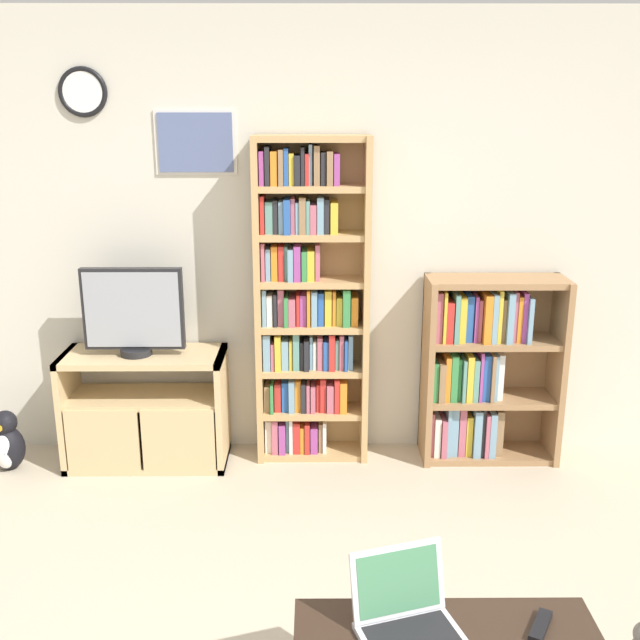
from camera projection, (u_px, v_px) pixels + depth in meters
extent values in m
cube|color=beige|center=(311.00, 241.00, 4.42)|extent=(6.23, 0.06, 2.60)
torus|color=black|center=(83.00, 92.00, 4.13)|extent=(0.27, 0.03, 0.27)
cylinder|color=white|center=(83.00, 92.00, 4.13)|extent=(0.22, 0.02, 0.22)
cube|color=silver|center=(196.00, 142.00, 4.22)|extent=(0.46, 0.01, 0.36)
cube|color=slate|center=(196.00, 142.00, 4.21)|extent=(0.42, 0.02, 0.33)
cube|color=tan|center=(70.00, 408.00, 4.43)|extent=(0.04, 0.40, 0.69)
cube|color=tan|center=(223.00, 408.00, 4.44)|extent=(0.04, 0.40, 0.69)
cube|color=tan|center=(143.00, 356.00, 4.35)|extent=(0.94, 0.40, 0.04)
cube|color=tan|center=(150.00, 458.00, 4.53)|extent=(0.94, 0.40, 0.04)
cube|color=tan|center=(146.00, 397.00, 4.42)|extent=(0.87, 0.37, 0.04)
cube|color=tan|center=(103.00, 441.00, 4.29)|extent=(0.42, 0.02, 0.38)
cube|color=tan|center=(178.00, 440.00, 4.29)|extent=(0.42, 0.02, 0.38)
cylinder|color=black|center=(136.00, 351.00, 4.32)|extent=(0.18, 0.18, 0.04)
cube|color=black|center=(133.00, 309.00, 4.24)|extent=(0.57, 0.05, 0.47)
cube|color=#9399A3|center=(132.00, 310.00, 4.22)|extent=(0.54, 0.01, 0.44)
cube|color=tan|center=(259.00, 305.00, 4.34)|extent=(0.04, 0.25, 1.92)
cube|color=tan|center=(366.00, 304.00, 4.35)|extent=(0.04, 0.25, 1.92)
cube|color=tan|center=(312.00, 299.00, 4.46)|extent=(0.66, 0.02, 1.92)
cube|color=tan|center=(313.00, 452.00, 4.61)|extent=(0.59, 0.22, 0.04)
cube|color=tan|center=(312.00, 411.00, 4.53)|extent=(0.59, 0.22, 0.04)
cube|color=tan|center=(312.00, 370.00, 4.46)|extent=(0.59, 0.22, 0.04)
cube|color=tan|center=(312.00, 327.00, 4.38)|extent=(0.59, 0.22, 0.04)
cube|color=tan|center=(312.00, 282.00, 4.31)|extent=(0.59, 0.22, 0.04)
cube|color=tan|center=(312.00, 236.00, 4.23)|extent=(0.59, 0.22, 0.04)
cube|color=tan|center=(312.00, 188.00, 4.16)|extent=(0.59, 0.22, 0.04)
cube|color=tan|center=(312.00, 138.00, 4.08)|extent=(0.59, 0.22, 0.04)
cube|color=white|center=(269.00, 433.00, 4.59)|extent=(0.04, 0.15, 0.21)
cube|color=#B75B70|center=(276.00, 432.00, 4.58)|extent=(0.04, 0.19, 0.22)
cube|color=#9E4293|center=(283.00, 434.00, 4.58)|extent=(0.04, 0.19, 0.19)
cube|color=#5B9389|center=(288.00, 432.00, 4.59)|extent=(0.02, 0.15, 0.21)
cube|color=white|center=(291.00, 432.00, 4.58)|extent=(0.02, 0.17, 0.22)
cube|color=red|center=(297.00, 434.00, 4.58)|extent=(0.04, 0.17, 0.20)
cube|color=orange|center=(302.00, 436.00, 4.59)|extent=(0.02, 0.17, 0.17)
cube|color=red|center=(307.00, 434.00, 4.58)|extent=(0.03, 0.18, 0.19)
cube|color=#9E4293|center=(314.00, 436.00, 4.59)|extent=(0.04, 0.18, 0.16)
cube|color=#93704C|center=(320.00, 434.00, 4.59)|extent=(0.02, 0.15, 0.18)
cube|color=white|center=(324.00, 433.00, 4.59)|extent=(0.02, 0.16, 0.20)
cube|color=#93704C|center=(268.00, 395.00, 4.52)|extent=(0.03, 0.17, 0.16)
cube|color=#388947|center=(273.00, 395.00, 4.51)|extent=(0.02, 0.20, 0.18)
cube|color=red|center=(278.00, 394.00, 4.52)|extent=(0.04, 0.15, 0.18)
cube|color=#2856A8|center=(285.00, 393.00, 4.52)|extent=(0.04, 0.16, 0.19)
cube|color=#759EB7|center=(292.00, 393.00, 4.51)|extent=(0.03, 0.18, 0.20)
cube|color=orange|center=(298.00, 393.00, 4.51)|extent=(0.03, 0.16, 0.20)
cube|color=#232328|center=(304.00, 394.00, 4.51)|extent=(0.03, 0.18, 0.18)
cube|color=#B75B70|center=(308.00, 395.00, 4.51)|extent=(0.02, 0.18, 0.17)
cube|color=#B75B70|center=(313.00, 395.00, 4.51)|extent=(0.03, 0.19, 0.16)
cube|color=red|center=(318.00, 394.00, 4.52)|extent=(0.02, 0.15, 0.17)
cube|color=red|center=(323.00, 392.00, 4.51)|extent=(0.04, 0.17, 0.21)
cube|color=#B75B70|center=(330.00, 395.00, 4.51)|extent=(0.04, 0.19, 0.17)
cube|color=red|center=(337.00, 392.00, 4.51)|extent=(0.03, 0.19, 0.21)
cube|color=orange|center=(343.00, 393.00, 4.51)|extent=(0.04, 0.19, 0.19)
cube|color=#759EB7|center=(267.00, 349.00, 4.43)|extent=(0.04, 0.19, 0.22)
cube|color=#B75B70|center=(273.00, 353.00, 4.44)|extent=(0.02, 0.19, 0.16)
cube|color=gold|center=(278.00, 350.00, 4.43)|extent=(0.04, 0.19, 0.21)
cube|color=#759EB7|center=(285.00, 352.00, 4.44)|extent=(0.04, 0.17, 0.18)
cube|color=gold|center=(291.00, 352.00, 4.44)|extent=(0.02, 0.16, 0.18)
cube|color=#5B9389|center=(296.00, 349.00, 4.43)|extent=(0.04, 0.17, 0.22)
cube|color=#232328|center=(302.00, 353.00, 4.44)|extent=(0.02, 0.17, 0.17)
cube|color=#232328|center=(307.00, 352.00, 4.43)|extent=(0.03, 0.19, 0.18)
cube|color=#759EB7|center=(311.00, 350.00, 4.44)|extent=(0.02, 0.16, 0.20)
cube|color=white|center=(315.00, 352.00, 4.44)|extent=(0.02, 0.16, 0.17)
cube|color=#B75B70|center=(320.00, 350.00, 4.44)|extent=(0.03, 0.17, 0.20)
cube|color=#2856A8|center=(326.00, 352.00, 4.44)|extent=(0.03, 0.18, 0.18)
cube|color=red|center=(332.00, 349.00, 4.43)|extent=(0.03, 0.19, 0.22)
cube|color=#5B9389|center=(337.00, 351.00, 4.44)|extent=(0.02, 0.16, 0.18)
cube|color=#B75B70|center=(341.00, 349.00, 4.43)|extent=(0.03, 0.17, 0.21)
cube|color=#2856A8|center=(346.00, 352.00, 4.43)|extent=(0.02, 0.20, 0.18)
cube|color=#759EB7|center=(350.00, 349.00, 4.44)|extent=(0.03, 0.16, 0.21)
cube|color=#759EB7|center=(265.00, 305.00, 4.35)|extent=(0.02, 0.18, 0.22)
cube|color=white|center=(270.00, 308.00, 4.36)|extent=(0.03, 0.17, 0.18)
cube|color=#232328|center=(276.00, 307.00, 4.36)|extent=(0.02, 0.18, 0.19)
cube|color=#B75B70|center=(281.00, 305.00, 4.36)|extent=(0.04, 0.16, 0.22)
cube|color=#388947|center=(287.00, 309.00, 4.36)|extent=(0.02, 0.19, 0.17)
cube|color=#B75B70|center=(292.00, 310.00, 4.36)|extent=(0.04, 0.19, 0.16)
cube|color=red|center=(298.00, 308.00, 4.36)|extent=(0.02, 0.17, 0.19)
cube|color=#9E4293|center=(303.00, 308.00, 4.36)|extent=(0.04, 0.16, 0.18)
cube|color=orange|center=(309.00, 306.00, 4.35)|extent=(0.02, 0.19, 0.21)
cube|color=#759EB7|center=(314.00, 306.00, 4.36)|extent=(0.03, 0.18, 0.21)
cube|color=#2856A8|center=(321.00, 307.00, 4.36)|extent=(0.03, 0.16, 0.19)
cube|color=gold|center=(328.00, 306.00, 4.36)|extent=(0.04, 0.16, 0.21)
cube|color=orange|center=(334.00, 306.00, 4.36)|extent=(0.02, 0.16, 0.20)
cube|color=gold|center=(339.00, 309.00, 4.37)|extent=(0.03, 0.15, 0.17)
cube|color=#388947|center=(346.00, 305.00, 4.35)|extent=(0.04, 0.19, 0.22)
cube|color=orange|center=(354.00, 309.00, 4.37)|extent=(0.04, 0.17, 0.17)
cube|color=#B75B70|center=(264.00, 260.00, 4.28)|extent=(0.02, 0.18, 0.22)
cube|color=#759EB7|center=(269.00, 263.00, 4.29)|extent=(0.03, 0.16, 0.18)
cube|color=orange|center=(275.00, 262.00, 4.29)|extent=(0.04, 0.16, 0.20)
cube|color=red|center=(282.00, 262.00, 4.28)|extent=(0.03, 0.17, 0.20)
cube|color=#5B9389|center=(286.00, 262.00, 4.29)|extent=(0.02, 0.16, 0.20)
cube|color=#759EB7|center=(291.00, 263.00, 4.28)|extent=(0.03, 0.20, 0.18)
cube|color=#9E4293|center=(297.00, 261.00, 4.28)|extent=(0.04, 0.19, 0.20)
cube|color=#388947|center=(304.00, 264.00, 4.29)|extent=(0.03, 0.18, 0.17)
cube|color=gold|center=(311.00, 264.00, 4.29)|extent=(0.04, 0.17, 0.17)
cube|color=#B75B70|center=(318.00, 261.00, 4.29)|extent=(0.03, 0.16, 0.21)
cube|color=red|center=(263.00, 214.00, 4.20)|extent=(0.02, 0.18, 0.21)
cube|color=#5B9389|center=(270.00, 217.00, 4.21)|extent=(0.04, 0.16, 0.18)
cube|color=#232328|center=(276.00, 216.00, 4.21)|extent=(0.02, 0.16, 0.19)
cube|color=#759EB7|center=(281.00, 216.00, 4.21)|extent=(0.03, 0.17, 0.18)
cube|color=#2856A8|center=(287.00, 216.00, 4.20)|extent=(0.04, 0.20, 0.19)
cube|color=#B75B70|center=(293.00, 215.00, 4.21)|extent=(0.02, 0.16, 0.20)
cube|color=#759EB7|center=(297.00, 217.00, 4.21)|extent=(0.02, 0.17, 0.18)
cube|color=#93704C|center=(303.00, 214.00, 4.21)|extent=(0.04, 0.18, 0.20)
cube|color=#5B9389|center=(308.00, 216.00, 4.21)|extent=(0.02, 0.18, 0.19)
cube|color=#B75B70|center=(313.00, 218.00, 4.21)|extent=(0.03, 0.18, 0.16)
cube|color=#759EB7|center=(320.00, 215.00, 4.21)|extent=(0.04, 0.18, 0.20)
cube|color=#232328|center=(327.00, 215.00, 4.21)|extent=(0.03, 0.16, 0.19)
cube|color=gold|center=(334.00, 217.00, 4.21)|extent=(0.04, 0.17, 0.18)
cube|color=#9E4293|center=(262.00, 168.00, 4.13)|extent=(0.03, 0.19, 0.19)
cube|color=#232328|center=(268.00, 165.00, 4.13)|extent=(0.03, 0.19, 0.21)
cube|color=orange|center=(274.00, 168.00, 4.13)|extent=(0.04, 0.19, 0.19)
cube|color=#93704C|center=(281.00, 167.00, 4.13)|extent=(0.03, 0.20, 0.19)
cube|color=#2856A8|center=(286.00, 166.00, 4.13)|extent=(0.03, 0.18, 0.20)
cube|color=gold|center=(292.00, 169.00, 4.14)|extent=(0.03, 0.17, 0.17)
cube|color=#232328|center=(297.00, 170.00, 4.13)|extent=(0.03, 0.19, 0.16)
cube|color=#232328|center=(303.00, 166.00, 4.13)|extent=(0.02, 0.18, 0.21)
cube|color=red|center=(307.00, 169.00, 4.14)|extent=(0.02, 0.17, 0.17)
cube|color=#759EB7|center=(311.00, 164.00, 4.14)|extent=(0.02, 0.15, 0.22)
cube|color=#93704C|center=(317.00, 165.00, 4.13)|extent=(0.03, 0.17, 0.21)
cube|color=#232328|center=(323.00, 168.00, 4.14)|extent=(0.03, 0.17, 0.18)
cube|color=#93704C|center=(330.00, 168.00, 4.13)|extent=(0.03, 0.19, 0.18)
cube|color=#9E4293|center=(337.00, 169.00, 4.14)|extent=(0.03, 0.18, 0.17)
cube|color=#9E754C|center=(427.00, 371.00, 4.43)|extent=(0.04, 0.31, 1.12)
cube|color=#9E754C|center=(557.00, 370.00, 4.44)|extent=(0.04, 0.31, 1.12)
cube|color=#9E754C|center=(486.00, 362.00, 4.58)|extent=(0.80, 0.02, 1.12)
cube|color=#9E754C|center=(486.00, 453.00, 4.59)|extent=(0.73, 0.28, 0.04)
cube|color=#9E754C|center=(490.00, 399.00, 4.48)|extent=(0.73, 0.28, 0.04)
cube|color=#9E754C|center=(494.00, 342.00, 4.38)|extent=(0.73, 0.28, 0.04)
cube|color=#9E754C|center=(498.00, 282.00, 4.28)|extent=(0.73, 0.28, 0.04)
cube|color=#B75B70|center=(430.00, 429.00, 4.56)|extent=(0.02, 0.21, 0.28)
cube|color=white|center=(435.00, 432.00, 4.56)|extent=(0.04, 0.23, 0.24)
cube|color=#B75B70|center=(441.00, 433.00, 4.55)|extent=(0.03, 0.24, 0.24)
cube|color=#759EB7|center=(446.00, 427.00, 4.55)|extent=(0.02, 0.23, 0.31)
cube|color=#759EB7|center=(452.00, 427.00, 4.55)|extent=(0.04, 0.21, 0.30)
cube|color=#B75B70|center=(460.00, 427.00, 4.55)|extent=(0.04, 0.21, 0.30)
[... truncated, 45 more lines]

